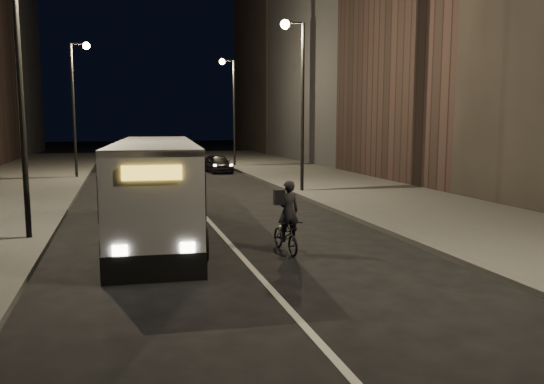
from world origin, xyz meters
TOP-DOWN VIEW (x-y plane):
  - ground at (0.00, 0.00)m, footprint 180.00×180.00m
  - sidewalk_right at (8.50, 14.00)m, footprint 7.00×70.00m
  - building_row_right at (16.00, 27.50)m, footprint 8.00×61.00m
  - streetlight_right_mid at (5.33, 12.00)m, footprint 1.20×0.44m
  - streetlight_right_far at (5.33, 28.00)m, footprint 1.20×0.44m
  - streetlight_left_near at (-5.33, 4.00)m, footprint 1.20×0.44m
  - streetlight_left_far at (-5.33, 22.00)m, footprint 1.20×0.44m
  - city_bus at (-1.90, 4.36)m, footprint 3.18×10.93m
  - cyclist_on_bicycle at (1.28, 0.83)m, footprint 0.70×1.74m
  - car_near at (3.60, 24.24)m, footprint 1.86×3.82m
  - car_mid at (-2.86, 27.77)m, footprint 1.86×4.06m
  - car_far at (3.10, 35.23)m, footprint 1.74×4.25m

SIDE VIEW (x-z plane):
  - ground at x=0.00m, z-range 0.00..0.00m
  - sidewalk_right at x=8.50m, z-range 0.00..0.16m
  - car_far at x=3.10m, z-range 0.00..1.23m
  - car_near at x=3.60m, z-range 0.00..1.26m
  - car_mid at x=-2.86m, z-range 0.00..1.29m
  - cyclist_on_bicycle at x=1.28m, z-range -0.33..1.64m
  - city_bus at x=-1.90m, z-range 0.13..3.04m
  - streetlight_right_mid at x=5.33m, z-range 1.30..9.42m
  - streetlight_right_far at x=5.33m, z-range 1.30..9.42m
  - streetlight_left_near at x=-5.33m, z-range 1.30..9.42m
  - streetlight_left_far at x=-5.33m, z-range 1.30..9.42m
  - building_row_right at x=16.00m, z-range 0.00..21.00m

